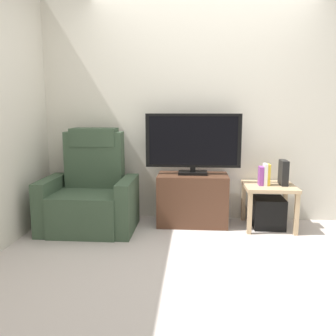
{
  "coord_description": "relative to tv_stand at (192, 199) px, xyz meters",
  "views": [
    {
      "loc": [
        -0.1,
        -3.04,
        1.29
      ],
      "look_at": [
        -0.36,
        0.5,
        0.7
      ],
      "focal_mm": 38.03,
      "sensor_mm": 36.0,
      "label": 1
    }
  ],
  "objects": [
    {
      "name": "television",
      "position": [
        -0.0,
        0.02,
        0.64
      ],
      "size": [
        1.05,
        0.2,
        0.67
      ],
      "color": "black",
      "rests_on": "tv_stand"
    },
    {
      "name": "recliner_armchair",
      "position": [
        -1.11,
        -0.21,
        0.09
      ],
      "size": [
        0.98,
        0.78,
        1.08
      ],
      "rotation": [
        0.0,
        0.0,
        0.01
      ],
      "color": "#384C38",
      "rests_on": "ground"
    },
    {
      "name": "book_rightmost",
      "position": [
        0.81,
        -0.07,
        0.31
      ],
      "size": [
        0.03,
        0.1,
        0.23
      ],
      "primitive_type": "cube",
      "color": "gold",
      "rests_on": "side_table"
    },
    {
      "name": "tv_stand",
      "position": [
        0.0,
        0.0,
        0.0
      ],
      "size": [
        0.78,
        0.43,
        0.57
      ],
      "color": "#4C2D1E",
      "rests_on": "ground"
    },
    {
      "name": "game_console",
      "position": [
        0.98,
        -0.04,
        0.32
      ],
      "size": [
        0.07,
        0.2,
        0.27
      ],
      "primitive_type": "cube",
      "color": "black",
      "rests_on": "side_table"
    },
    {
      "name": "book_leftmost",
      "position": [
        0.73,
        -0.07,
        0.29
      ],
      "size": [
        0.04,
        0.11,
        0.2
      ],
      "primitive_type": "cube",
      "color": "purple",
      "rests_on": "side_table"
    },
    {
      "name": "wall_back",
      "position": [
        0.11,
        0.28,
        1.01
      ],
      "size": [
        6.4,
        0.06,
        2.6
      ],
      "primitive_type": "cube",
      "color": "beige",
      "rests_on": "ground"
    },
    {
      "name": "subwoofer_box",
      "position": [
        0.83,
        -0.05,
        -0.12
      ],
      "size": [
        0.33,
        0.33,
        0.33
      ],
      "primitive_type": "cube",
      "color": "black",
      "rests_on": "ground"
    },
    {
      "name": "book_middle",
      "position": [
        0.78,
        -0.07,
        0.31
      ],
      "size": [
        0.04,
        0.12,
        0.24
      ],
      "primitive_type": "cube",
      "color": "white",
      "rests_on": "side_table"
    },
    {
      "name": "side_table",
      "position": [
        0.83,
        -0.05,
        0.11
      ],
      "size": [
        0.54,
        0.54,
        0.48
      ],
      "color": "tan",
      "rests_on": "ground"
    },
    {
      "name": "ground_plane",
      "position": [
        0.11,
        -0.85,
        -0.29
      ],
      "size": [
        6.4,
        6.4,
        0.0
      ],
      "primitive_type": "plane",
      "color": "#BCB2AD"
    }
  ]
}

